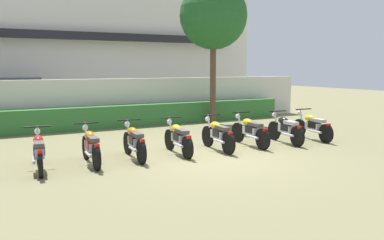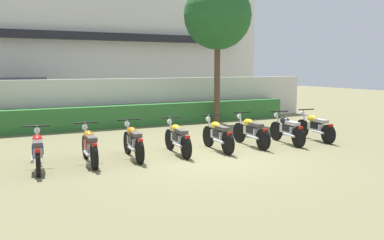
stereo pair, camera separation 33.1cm
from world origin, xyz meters
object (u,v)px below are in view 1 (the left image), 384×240
Objects in this scene: motorcycle_in_row_2 at (134,141)px; motorcycle_in_row_6 at (285,129)px; motorcycle_in_row_1 at (91,146)px; motorcycle_in_row_7 at (312,126)px; tree_far_side at (213,16)px; motorcycle_in_row_5 at (250,131)px; parked_car at (10,101)px; motorcycle_in_row_3 at (178,138)px; motorcycle_in_row_4 at (218,134)px; motorcycle_in_row_0 at (39,151)px.

motorcycle_in_row_2 is 4.79m from motorcycle_in_row_6.
motorcycle_in_row_7 is at bearing -86.61° from motorcycle_in_row_1.
tree_far_side reaches higher than motorcycle_in_row_5.
parked_car is 2.55× the size of motorcycle_in_row_3.
motorcycle_in_row_4 reaches higher than motorcycle_in_row_7.
tree_far_side is 7.46m from motorcycle_in_row_3.
motorcycle_in_row_6 is at bearing -87.91° from motorcycle_in_row_3.
motorcycle_in_row_4 is at bearing -87.97° from motorcycle_in_row_2.
parked_car is 0.81× the size of tree_far_side.
motorcycle_in_row_5 is at bearing -82.62° from motorcycle_in_row_0.
motorcycle_in_row_5 reaches higher than motorcycle_in_row_0.
motorcycle_in_row_1 is 3.52m from motorcycle_in_row_4.
parked_car is 2.54× the size of motorcycle_in_row_1.
motorcycle_in_row_5 reaches higher than motorcycle_in_row_3.
tree_far_side reaches higher than motorcycle_in_row_4.
motorcycle_in_row_7 is (7.08, -0.02, -0.00)m from motorcycle_in_row_1.
motorcycle_in_row_2 is 1.22m from motorcycle_in_row_3.
motorcycle_in_row_2 reaches higher than motorcycle_in_row_7.
motorcycle_in_row_0 is (-7.57, -4.96, -3.90)m from tree_far_side.
parked_car reaches higher than motorcycle_in_row_3.
parked_car reaches higher than motorcycle_in_row_2.
motorcycle_in_row_3 is 4.74m from motorcycle_in_row_7.
motorcycle_in_row_0 is 1.03× the size of motorcycle_in_row_1.
motorcycle_in_row_0 is 1.02× the size of motorcycle_in_row_2.
parked_car is 2.48× the size of motorcycle_in_row_0.
motorcycle_in_row_4 is at bearing 96.57° from motorcycle_in_row_7.
motorcycle_in_row_1 is at bearing 99.08° from motorcycle_in_row_2.
motorcycle_in_row_7 is at bearing -86.45° from motorcycle_in_row_3.
motorcycle_in_row_1 is at bearing 96.26° from motorcycle_in_row_7.
motorcycle_in_row_3 is 3.57m from motorcycle_in_row_6.
tree_far_side is 3.15× the size of motorcycle_in_row_4.
motorcycle_in_row_0 is 1.03× the size of motorcycle_in_row_3.
motorcycle_in_row_6 is at bearing -95.66° from tree_far_side.
motorcycle_in_row_5 is (4.71, 0.08, 0.00)m from motorcycle_in_row_1.
motorcycle_in_row_6 is at bearing -95.31° from motorcycle_in_row_5.
tree_far_side reaches higher than motorcycle_in_row_1.
motorcycle_in_row_4 is (4.69, -0.01, 0.01)m from motorcycle_in_row_0.
motorcycle_in_row_7 reaches higher than motorcycle_in_row_3.
parked_car is 2.47× the size of motorcycle_in_row_7.
motorcycle_in_row_3 is at bearing -85.08° from motorcycle_in_row_1.
motorcycle_in_row_6 is at bearing 99.92° from motorcycle_in_row_7.
tree_far_side reaches higher than motorcycle_in_row_2.
motorcycle_in_row_3 is 1.19m from motorcycle_in_row_4.
motorcycle_in_row_4 is at bearing -120.06° from tree_far_side.
parked_car is at bearing 37.52° from motorcycle_in_row_5.
motorcycle_in_row_6 is at bearing -87.37° from motorcycle_in_row_2.
motorcycle_in_row_7 is (0.68, -4.97, -3.90)m from tree_far_side.
motorcycle_in_row_1 is 2.34m from motorcycle_in_row_3.
motorcycle_in_row_4 is 0.95× the size of motorcycle_in_row_5.
motorcycle_in_row_1 is at bearing -82.85° from motorcycle_in_row_0.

